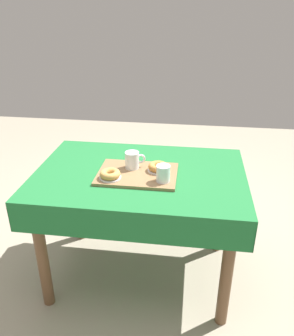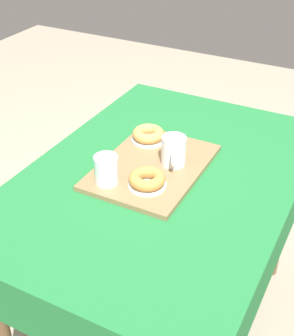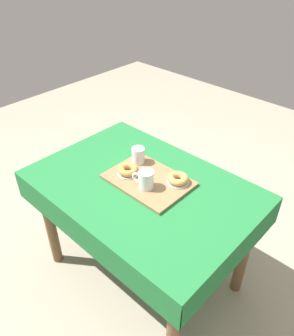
{
  "view_description": "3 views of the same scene",
  "coord_description": "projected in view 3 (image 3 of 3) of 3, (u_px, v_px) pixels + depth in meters",
  "views": [
    {
      "loc": [
        0.28,
        -1.72,
        1.62
      ],
      "look_at": [
        0.05,
        -0.06,
        0.8
      ],
      "focal_mm": 37.2,
      "sensor_mm": 36.0,
      "label": 1
    },
    {
      "loc": [
        1.13,
        0.54,
        1.58
      ],
      "look_at": [
        0.04,
        -0.03,
        0.77
      ],
      "focal_mm": 50.75,
      "sensor_mm": 36.0,
      "label": 2
    },
    {
      "loc": [
        -0.97,
        0.99,
        1.84
      ],
      "look_at": [
        0.02,
        -0.06,
        0.8
      ],
      "focal_mm": 35.91,
      "sensor_mm": 36.0,
      "label": 3
    }
  ],
  "objects": [
    {
      "name": "dining_table",
      "position": [
        142.0,
        201.0,
        1.83
      ],
      "size": [
        1.18,
        0.81,
        0.74
      ],
      "color": "#1E6B33",
      "rests_on": "ground"
    },
    {
      "name": "donut_plate_left",
      "position": [
        178.0,
        182.0,
        1.75
      ],
      "size": [
        0.12,
        0.12,
        0.01
      ],
      "primitive_type": "cylinder",
      "color": "silver",
      "rests_on": "serving_tray"
    },
    {
      "name": "sugar_donut_left",
      "position": [
        178.0,
        179.0,
        1.73
      ],
      "size": [
        0.11,
        0.11,
        0.04
      ],
      "primitive_type": "torus",
      "color": "tan",
      "rests_on": "donut_plate_left"
    },
    {
      "name": "sugar_donut_right",
      "position": [
        128.0,
        170.0,
        1.8
      ],
      "size": [
        0.11,
        0.11,
        0.04
      ],
      "primitive_type": "torus",
      "color": "#BC7F3D",
      "rests_on": "donut_plate_right"
    },
    {
      "name": "donut_plate_right",
      "position": [
        128.0,
        173.0,
        1.81
      ],
      "size": [
        0.12,
        0.12,
        0.01
      ],
      "primitive_type": "cylinder",
      "color": "silver",
      "rests_on": "serving_tray"
    },
    {
      "name": "ground_plane",
      "position": [
        143.0,
        272.0,
        2.19
      ],
      "size": [
        6.0,
        6.0,
        0.0
      ],
      "primitive_type": "plane",
      "color": "gray"
    },
    {
      "name": "water_glass_near",
      "position": [
        138.0,
        156.0,
        1.88
      ],
      "size": [
        0.07,
        0.07,
        0.09
      ],
      "color": "white",
      "rests_on": "serving_tray"
    },
    {
      "name": "tea_mug_left",
      "position": [
        146.0,
        180.0,
        1.69
      ],
      "size": [
        0.12,
        0.08,
        0.1
      ],
      "color": "white",
      "rests_on": "serving_tray"
    },
    {
      "name": "serving_tray",
      "position": [
        148.0,
        180.0,
        1.78
      ],
      "size": [
        0.43,
        0.31,
        0.02
      ],
      "primitive_type": "cube",
      "color": "olive",
      "rests_on": "dining_table"
    }
  ]
}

